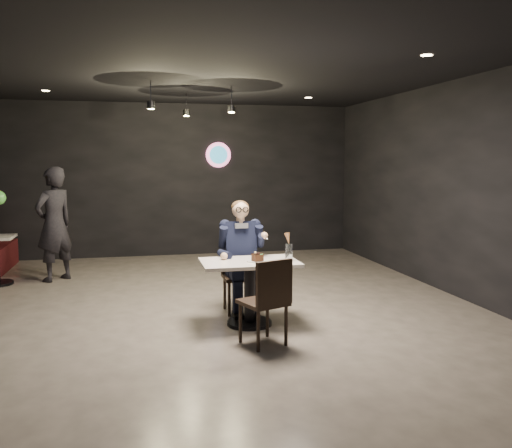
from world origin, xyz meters
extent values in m
plane|color=gray|center=(0.00, 0.00, 0.00)|extent=(9.00, 9.00, 0.00)
cube|color=black|center=(0.00, 2.00, 2.88)|extent=(1.40, 1.20, 0.36)
cube|color=silver|center=(0.41, -0.39, 0.38)|extent=(1.10, 0.70, 0.75)
cube|color=black|center=(0.41, 0.16, 0.46)|extent=(0.42, 0.46, 0.92)
cube|color=black|center=(0.41, -1.07, 0.46)|extent=(0.55, 0.58, 0.92)
cube|color=black|center=(0.41, 0.16, 0.72)|extent=(0.60, 0.80, 1.44)
cylinder|color=white|center=(0.47, -0.45, 0.76)|extent=(0.21, 0.21, 0.01)
cube|color=black|center=(0.49, -0.47, 0.80)|extent=(0.13, 0.12, 0.08)
ellipsoid|color=green|center=(0.51, -0.50, 0.84)|extent=(0.06, 0.04, 0.01)
cylinder|color=silver|center=(0.86, -0.46, 0.84)|extent=(0.08, 0.08, 0.19)
cone|color=tan|center=(0.85, -0.45, 1.00)|extent=(0.08, 0.08, 0.14)
imported|color=black|center=(-2.10, 2.55, 0.90)|extent=(0.77, 0.77, 1.80)
camera|label=1|loc=(-0.85, -6.35, 1.89)|focal=38.00mm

